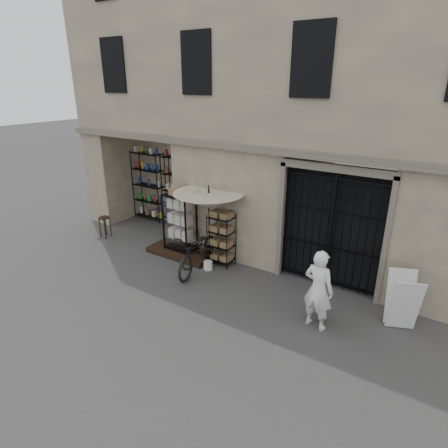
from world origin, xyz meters
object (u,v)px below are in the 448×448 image
Objects in this scene: bicycle at (199,269)px; steel_bollard at (318,303)px; wire_rack at (221,240)px; market_umbrella at (209,197)px; wooden_stool at (105,227)px; shopkeeper at (315,326)px; display_cabinet at (180,225)px; white_bucket at (208,265)px; easel_sign at (403,301)px.

bicycle reaches higher than steel_bollard.
market_umbrella is (-0.32, -0.11, 1.22)m from wire_rack.
shopkeeper is at bearing -6.32° from wooden_stool.
wire_rack is 0.54× the size of market_umbrella.
shopkeeper is (3.53, -1.19, -1.94)m from market_umbrella.
display_cabinet is 1.53m from white_bucket.
bicycle is 1.21× the size of shopkeeper.
bicycle is at bearing 160.21° from easel_sign.
market_umbrella reaches higher than shopkeeper.
steel_bollard reaches higher than white_bucket.
market_umbrella is 1.28× the size of bicycle.
white_bucket is at bearing -106.39° from wire_rack.
display_cabinet reaches higher than wire_rack.
bicycle is at bearing -90.14° from market_umbrella.
steel_bollard is at bearing -15.57° from market_umbrella.
wooden_stool is 0.59× the size of easel_sign.
bicycle reaches higher than wooden_stool.
display_cabinet reaches higher than shopkeeper.
market_umbrella is 2.28× the size of easel_sign.
bicycle is (-0.32, -0.64, -0.72)m from wire_rack.
wire_rack is at bearing 152.63° from easel_sign.
easel_sign reaches higher than wooden_stool.
shopkeeper is at bearing -24.18° from wire_rack.
wire_rack is at bearing 75.65° from white_bucket.
shopkeeper is at bearing -21.40° from bicycle.
white_bucket is 3.43m from shopkeeper.
market_umbrella is at bearing 164.43° from steel_bollard.
display_cabinet is 2.10× the size of steel_bollard.
bicycle is 3.59m from shopkeeper.
white_bucket is 0.20× the size of easel_sign.
wooden_stool reaches higher than shopkeeper.
steel_bollard is at bearing -18.02° from bicycle.
display_cabinet is at bearing 167.62° from steel_bollard.
steel_bollard is 1.68m from easel_sign.
market_umbrella is at bearing 154.22° from easel_sign.
bicycle is (1.06, -0.55, -0.89)m from display_cabinet.
easel_sign is (6.05, -0.28, -0.28)m from display_cabinet.
steel_bollard is at bearing -177.52° from easel_sign.
bicycle is (-0.20, -0.16, -0.12)m from white_bucket.
wire_rack is 4.25m from wooden_stool.
market_umbrella is 1.87m from white_bucket.
wooden_stool is at bearing -179.75° from display_cabinet.
shopkeeper is at bearing -13.91° from white_bucket.
bicycle is at bearing -2.27° from wooden_stool.
wire_rack is 1.01m from bicycle.
market_umbrella is at bearing 79.17° from bicycle.
easel_sign is (4.99, -0.25, -1.33)m from market_umbrella.
display_cabinet is 7.42× the size of white_bucket.
white_bucket is at bearing -61.20° from market_umbrella.
market_umbrella is at bearing -162.70° from wire_rack.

